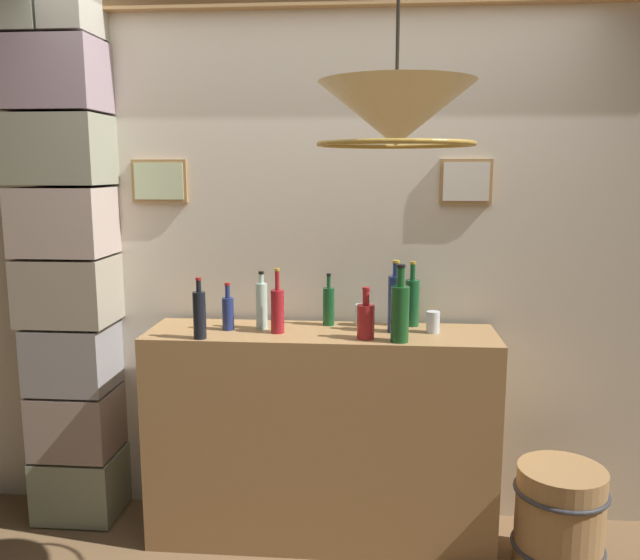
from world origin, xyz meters
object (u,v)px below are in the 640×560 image
Objects in this scene: liquor_bottle_mezcal at (329,305)px; liquor_bottle_rye at (366,320)px; liquor_bottle_vodka at (199,314)px; pendant_lamp at (396,116)px; liquor_bottle_tequila at (262,305)px; liquor_bottle_gin at (277,310)px; wooden_barrel at (559,518)px; liquor_bottle_sherry at (412,301)px; glass_tumbler_highball at (433,322)px; liquor_bottle_bourbon at (395,302)px; glass_tumbler_rocks at (362,315)px; liquor_bottle_amaro at (400,312)px; liquor_bottle_rum at (228,312)px.

liquor_bottle_rye is (0.18, -0.24, -0.01)m from liquor_bottle_mezcal.
pendant_lamp reaches higher than liquor_bottle_vodka.
liquor_bottle_gin is (0.09, -0.07, -0.01)m from liquor_bottle_tequila.
liquor_bottle_vodka reaches higher than wooden_barrel.
liquor_bottle_sherry is 0.58× the size of pendant_lamp.
glass_tumbler_highball is 0.19× the size of pendant_lamp.
liquor_bottle_vodka is 0.88m from liquor_bottle_bourbon.
wooden_barrel is at bearing -19.11° from glass_tumbler_rocks.
liquor_bottle_amaro reaches higher than liquor_bottle_sherry.
pendant_lamp is at bearing -43.79° from liquor_bottle_rum.
liquor_bottle_amaro reaches higher than liquor_bottle_mezcal.
liquor_bottle_rye is 1.04× the size of liquor_bottle_rum.
liquor_bottle_rum is 2.24× the size of glass_tumbler_highball.
glass_tumbler_rocks is at bearing 12.51° from liquor_bottle_rum.
liquor_bottle_rye is at bearing -10.15° from liquor_bottle_gin.
pendant_lamp is (0.83, -0.54, 0.80)m from liquor_bottle_vodka.
glass_tumbler_highball is (0.32, -0.11, -0.00)m from glass_tumbler_rocks.
liquor_bottle_rye is 0.44× the size of pendant_lamp.
liquor_bottle_sherry reaches higher than wooden_barrel.
liquor_bottle_tequila is at bearing 128.28° from pendant_lamp.
pendant_lamp is at bearing -144.91° from wooden_barrel.
liquor_bottle_tequila is (-0.62, 0.01, -0.02)m from liquor_bottle_bourbon.
liquor_bottle_rye is at bearing -9.47° from liquor_bottle_rum.
liquor_bottle_vodka is 1.18× the size of liquor_bottle_rye.
liquor_bottle_vodka is at bearing -175.32° from liquor_bottle_rye.
liquor_bottle_mezcal is 0.92× the size of liquor_bottle_vodka.
wooden_barrel is at bearing -19.11° from glass_tumbler_highball.
liquor_bottle_rye is 0.85× the size of liquor_bottle_tequila.
liquor_bottle_bourbon is at bearing 12.54° from liquor_bottle_vodka.
liquor_bottle_sherry is 3.13× the size of glass_tumbler_highball.
glass_tumbler_rocks is (0.62, 0.14, -0.03)m from liquor_bottle_rum.
liquor_bottle_gin reaches higher than liquor_bottle_rum.
liquor_bottle_rum is at bearing -167.49° from glass_tumbler_rocks.
liquor_bottle_bourbon reaches higher than liquor_bottle_rum.
liquor_bottle_amaro is at bearing 1.33° from liquor_bottle_vodka.
liquor_bottle_vodka is at bearing -169.52° from glass_tumbler_highball.
liquor_bottle_rye is 0.77× the size of liquor_bottle_gin.
liquor_bottle_rum is at bearing 170.53° from liquor_bottle_rye.
liquor_bottle_vodka is (-0.55, -0.30, 0.02)m from liquor_bottle_mezcal.
liquor_bottle_rye is 0.41m from liquor_bottle_gin.
liquor_bottle_rye is 0.51m from liquor_bottle_tequila.
liquor_bottle_gin is at bearing 169.85° from liquor_bottle_rye.
liquor_bottle_vodka is at bearing -167.46° from liquor_bottle_bourbon.
liquor_bottle_tequila is 0.58× the size of wooden_barrel.
glass_tumbler_highball is at bearing 4.82° from liquor_bottle_gin.
liquor_bottle_tequila is at bearing 163.80° from liquor_bottle_rye.
liquor_bottle_rum is 0.74× the size of liquor_bottle_gin.
liquor_bottle_rum is 1.31m from pendant_lamp.
liquor_bottle_gin is 1.55m from wooden_barrel.
liquor_bottle_sherry reaches higher than liquor_bottle_vodka.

